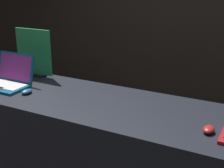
{
  "coord_description": "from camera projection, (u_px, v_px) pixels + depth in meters",
  "views": [
    {
      "loc": [
        0.95,
        -1.42,
        1.71
      ],
      "look_at": [
        -0.0,
        0.37,
        1.02
      ],
      "focal_mm": 50.0,
      "sensor_mm": 36.0,
      "label": 1
    }
  ],
  "objects": [
    {
      "name": "laptop_front",
      "position": [
        9.0,
        79.0,
        2.55
      ],
      "size": [
        0.37,
        0.3,
        0.25
      ],
      "color": "#0F5170",
      "rests_on": "display_counter"
    },
    {
      "name": "mouse_back",
      "position": [
        209.0,
        130.0,
        1.78
      ],
      "size": [
        0.06,
        0.1,
        0.04
      ],
      "color": "maroon",
      "rests_on": "display_counter"
    },
    {
      "name": "mouse_front",
      "position": [
        27.0,
        92.0,
        2.39
      ],
      "size": [
        0.06,
        0.1,
        0.03
      ],
      "color": "navy",
      "rests_on": "display_counter"
    },
    {
      "name": "wall_back",
      "position": [
        183.0,
        9.0,
        3.42
      ],
      "size": [
        8.0,
        0.05,
        2.8
      ],
      "color": "black",
      "rests_on": "ground_plane"
    },
    {
      "name": "promo_stand_front",
      "position": [
        34.0,
        54.0,
        2.78
      ],
      "size": [
        0.37,
        0.07,
        0.43
      ],
      "color": "black",
      "rests_on": "display_counter"
    },
    {
      "name": "display_counter",
      "position": [
        112.0,
        158.0,
        2.34
      ],
      "size": [
        2.3,
        0.75,
        0.87
      ],
      "color": "black",
      "rests_on": "ground_plane"
    }
  ]
}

